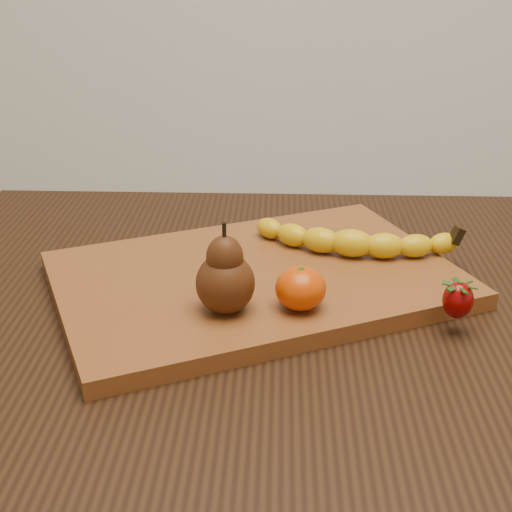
# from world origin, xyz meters

# --- Properties ---
(table) EXTENTS (1.00, 0.70, 0.76)m
(table) POSITION_xyz_m (0.00, 0.00, 0.66)
(table) COLOR black
(table) RESTS_ON ground
(cutting_board) EXTENTS (0.53, 0.46, 0.02)m
(cutting_board) POSITION_xyz_m (-0.08, 0.03, 0.77)
(cutting_board) COLOR brown
(cutting_board) RESTS_ON table
(banana) EXTENTS (0.22, 0.10, 0.03)m
(banana) POSITION_xyz_m (0.04, 0.07, 0.80)
(banana) COLOR #E6B90A
(banana) RESTS_ON cutting_board
(pear) EXTENTS (0.06, 0.06, 0.10)m
(pear) POSITION_xyz_m (-0.11, -0.07, 0.83)
(pear) COLOR #45200B
(pear) RESTS_ON cutting_board
(mandarin) EXTENTS (0.07, 0.07, 0.05)m
(mandarin) POSITION_xyz_m (-0.03, -0.06, 0.80)
(mandarin) COLOR #CA3C02
(mandarin) RESTS_ON cutting_board
(strawberry) EXTENTS (0.04, 0.04, 0.04)m
(strawberry) POSITION_xyz_m (0.13, -0.07, 0.80)
(strawberry) COLOR #7C0303
(strawberry) RESTS_ON cutting_board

